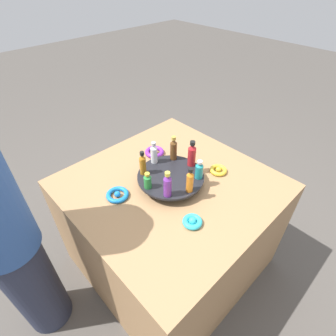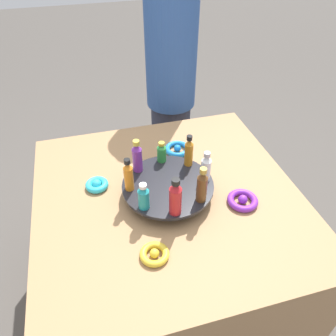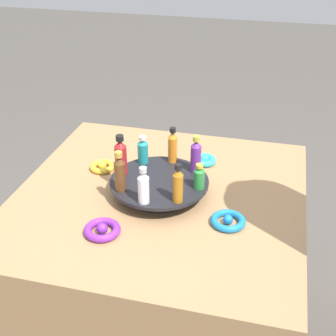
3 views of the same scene
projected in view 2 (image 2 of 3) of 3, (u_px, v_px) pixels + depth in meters
The scene contains 16 objects.
ground_plane at pixel (168, 291), 1.71m from camera, with size 12.00×12.00×0.00m, color #4C4742.
party_table at pixel (168, 250), 1.48m from camera, with size 1.00×1.00×0.70m.
display_stand at pixel (168, 188), 1.23m from camera, with size 0.34×0.34×0.06m.
bottle_green at pixel (162, 152), 1.30m from camera, with size 0.04×0.04×0.09m.
bottle_purple at pixel (137, 157), 1.24m from camera, with size 0.04×0.04×0.14m.
bottle_orange at pixel (128, 176), 1.16m from camera, with size 0.03×0.03×0.14m.
bottle_teal at pixel (144, 197), 1.10m from camera, with size 0.04×0.04×0.10m.
bottle_red at pixel (175, 198), 1.07m from camera, with size 0.04×0.04×0.15m.
bottle_brown at pixel (202, 186), 1.11m from camera, with size 0.04×0.04×0.14m.
bottle_clear at pixel (206, 168), 1.20m from camera, with size 0.04×0.04×0.13m.
bottle_amber at pixel (189, 152), 1.27m from camera, with size 0.03×0.03×0.14m.
ribbon_bow_purple at pixel (243, 200), 1.21m from camera, with size 0.11×0.11×0.04m.
ribbon_bow_blue at pixel (177, 149), 1.46m from camera, with size 0.11×0.11×0.03m.
ribbon_bow_teal at pixel (97, 185), 1.28m from camera, with size 0.09×0.09×0.04m.
ribbon_bow_gold at pixel (154, 254), 1.03m from camera, with size 0.09×0.09×0.03m.
person_figure at pixel (171, 80), 1.79m from camera, with size 0.27×0.27×1.59m.
Camera 2 is at (-0.86, 0.24, 1.59)m, focal length 35.00 mm.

